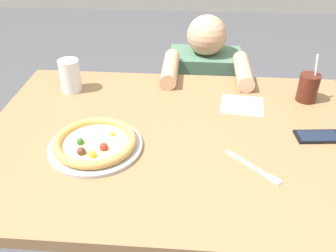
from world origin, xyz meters
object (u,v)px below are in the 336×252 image
at_px(fork, 255,168).
at_px(diner_seated, 202,110).
at_px(cell_phone, 318,136).
at_px(pizza_near, 95,143).
at_px(water_cup_clear, 70,75).
at_px(drink_cup_colored, 308,88).

distance_m(fork, diner_seated, 0.90).
height_order(fork, cell_phone, cell_phone).
height_order(pizza_near, cell_phone, pizza_near).
relative_size(pizza_near, water_cup_clear, 2.30).
bearing_deg(pizza_near, drink_cup_colored, 26.29).
xyz_separation_m(pizza_near, cell_phone, (0.74, 0.11, -0.01)).
relative_size(drink_cup_colored, diner_seated, 0.20).
relative_size(fork, diner_seated, 0.17).
height_order(pizza_near, drink_cup_colored, drink_cup_colored).
relative_size(water_cup_clear, fork, 0.84).
bearing_deg(water_cup_clear, cell_phone, -16.16).
bearing_deg(water_cup_clear, drink_cup_colored, -0.67).
distance_m(pizza_near, diner_seated, 0.91).
bearing_deg(drink_cup_colored, diner_seated, 134.57).
xyz_separation_m(drink_cup_colored, diner_seated, (-0.39, 0.40, -0.36)).
height_order(drink_cup_colored, water_cup_clear, drink_cup_colored).
distance_m(pizza_near, fork, 0.51).
xyz_separation_m(fork, diner_seated, (-0.14, 0.84, -0.31)).
bearing_deg(drink_cup_colored, fork, -119.69).
xyz_separation_m(cell_phone, diner_seated, (-0.37, 0.66, -0.31)).
bearing_deg(fork, drink_cup_colored, 60.31).
xyz_separation_m(water_cup_clear, fork, (0.70, -0.45, -0.07)).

